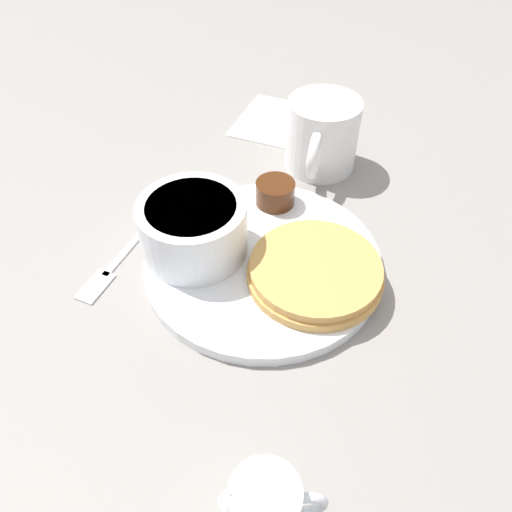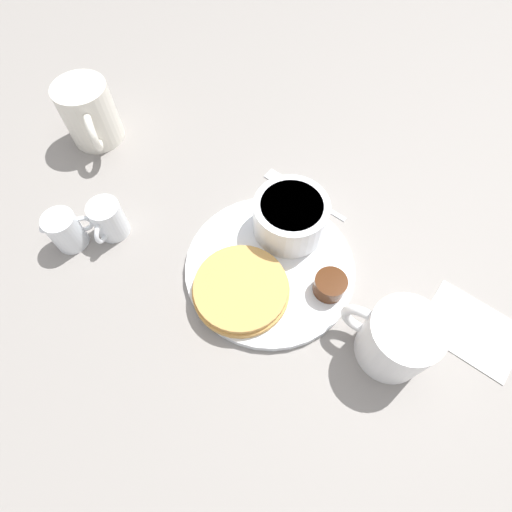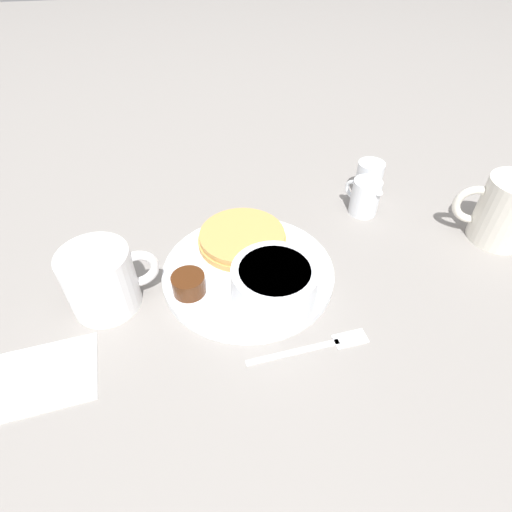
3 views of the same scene
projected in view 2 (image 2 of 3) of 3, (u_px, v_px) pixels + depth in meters
The scene contains 12 objects.
ground_plane at pixel (270, 269), 0.56m from camera, with size 4.00×4.00×0.00m, color gray.
plate at pixel (270, 267), 0.55m from camera, with size 0.23×0.23×0.01m.
pancake_stack at pixel (241, 290), 0.52m from camera, with size 0.13×0.13×0.02m.
bowl at pixel (291, 216), 0.55m from camera, with size 0.10×0.10×0.06m.
syrup_cup at pixel (330, 285), 0.52m from camera, with size 0.04×0.04×0.03m.
butter_ramekin at pixel (303, 217), 0.57m from camera, with size 0.04×0.04×0.04m.
coffee_mug at pixel (396, 339), 0.47m from camera, with size 0.11×0.08×0.08m.
creamer_pitcher_near at pixel (108, 219), 0.56m from camera, with size 0.05×0.06×0.06m.
creamer_pitcher_far at pixel (66, 230), 0.55m from camera, with size 0.04×0.06×0.06m.
fork at pixel (295, 189), 0.62m from camera, with size 0.15×0.03×0.00m.
napkin at pixel (472, 329), 0.51m from camera, with size 0.13×0.10×0.00m.
second_mug at pixel (90, 114), 0.64m from camera, with size 0.11×0.08×0.10m.
Camera 2 is at (-0.16, 0.20, 0.50)m, focal length 28.00 mm.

